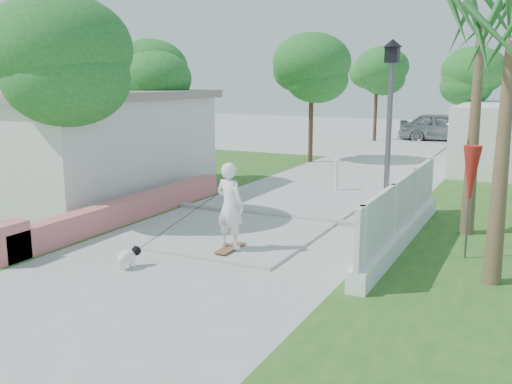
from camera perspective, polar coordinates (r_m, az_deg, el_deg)
The scene contains 20 objects.
ground at distance 10.08m, azimuth -11.96°, elevation -9.81°, with size 90.00×90.00×0.00m, color #B7B7B2.
path_strip at distance 28.18m, azimuth 14.11°, elevation 3.65°, with size 3.20×36.00×0.06m, color #B7B7B2.
curb at distance 15.00m, azimuth 2.35°, elevation -2.38°, with size 6.50×0.25×0.10m, color #999993.
grass_left at distance 20.36m, azimuth -13.52°, elevation 0.81°, with size 8.00×20.00×0.01m, color #2D5A1C.
pink_wall at distance 14.63m, azimuth -13.56°, elevation -1.98°, with size 0.45×8.20×0.80m.
house_left at distance 19.37m, azimuth -19.82°, elevation 4.81°, with size 8.40×7.40×3.23m.
lattice_fence at distance 12.94m, azimuth 14.41°, elevation -2.69°, with size 0.35×7.00×1.50m.
street_lamp at distance 13.22m, azimuth 13.14°, elevation 5.94°, with size 0.44×0.44×4.44m.
bollard at distance 18.48m, azimuth 8.02°, elevation 1.80°, with size 0.14×0.14×1.09m.
patio_umbrella at distance 12.02m, azimuth 20.69°, elevation 1.45°, with size 0.36×0.36×2.30m.
tree_left_near at distance 14.65m, azimuth -19.29°, elevation 11.57°, with size 3.60×3.60×5.28m.
tree_left_mid at distance 19.49m, azimuth -9.58°, elevation 10.83°, with size 3.20×3.20×4.85m.
tree_path_left at distance 24.94m, azimuth 5.62°, elevation 11.73°, with size 3.40×3.40×5.23m.
tree_path_right at distance 27.43m, azimuth 21.12°, elevation 10.32°, with size 3.00×3.00×4.79m.
tree_path_far at distance 34.42m, azimuth 12.02°, elevation 11.39°, with size 3.20×3.20×5.17m.
palm_far at distance 13.91m, azimuth 21.57°, elevation 14.21°, with size 1.80×1.80×5.30m.
palm_near at distance 10.53m, azimuth 24.10°, elevation 12.34°, with size 1.80×1.80×4.70m.
skateboarder at distance 11.64m, azimuth -6.48°, elevation -2.46°, with size 1.64×2.05×1.91m.
dog at distance 11.27m, azimuth -12.66°, elevation -6.32°, with size 0.41×0.60×0.43m.
parked_car at distance 35.09m, azimuth 18.15°, elevation 6.19°, with size 1.98×4.92×1.68m, color #A5A8AC.
Camera 1 is at (5.94, -7.31, 3.57)m, focal length 40.00 mm.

